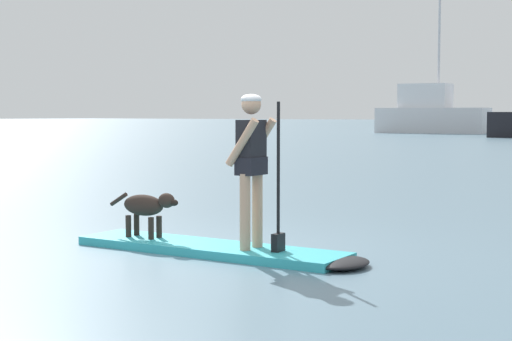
{
  "coord_description": "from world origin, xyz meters",
  "views": [
    {
      "loc": [
        5.44,
        -7.35,
        1.61
      ],
      "look_at": [
        0.0,
        1.0,
        0.9
      ],
      "focal_mm": 55.59,
      "sensor_mm": 36.0,
      "label": 1
    }
  ],
  "objects_px": {
    "paddleboard": "(226,250)",
    "person_paddler": "(252,160)",
    "dog": "(147,207)",
    "moored_boat_starboard": "(431,114)"
  },
  "relations": [
    {
      "from": "person_paddler",
      "to": "moored_boat_starboard",
      "type": "relative_size",
      "value": 0.15
    },
    {
      "from": "person_paddler",
      "to": "moored_boat_starboard",
      "type": "bearing_deg",
      "value": 108.76
    },
    {
      "from": "person_paddler",
      "to": "dog",
      "type": "relative_size",
      "value": 1.63
    },
    {
      "from": "paddleboard",
      "to": "moored_boat_starboard",
      "type": "relative_size",
      "value": 0.32
    },
    {
      "from": "paddleboard",
      "to": "moored_boat_starboard",
      "type": "distance_m",
      "value": 59.73
    },
    {
      "from": "moored_boat_starboard",
      "to": "paddleboard",
      "type": "bearing_deg",
      "value": -71.57
    },
    {
      "from": "dog",
      "to": "moored_boat_starboard",
      "type": "relative_size",
      "value": 0.09
    },
    {
      "from": "paddleboard",
      "to": "person_paddler",
      "type": "bearing_deg",
      "value": 1.31
    },
    {
      "from": "paddleboard",
      "to": "dog",
      "type": "xyz_separation_m",
      "value": [
        -1.16,
        -0.03,
        0.43
      ]
    },
    {
      "from": "person_paddler",
      "to": "paddleboard",
      "type": "bearing_deg",
      "value": -178.69
    }
  ]
}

